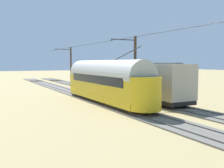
{
  "coord_description": "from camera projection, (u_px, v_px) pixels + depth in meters",
  "views": [
    {
      "loc": [
        13.45,
        27.26,
        4.03
      ],
      "look_at": [
        2.25,
        5.32,
        2.05
      ],
      "focal_mm": 42.21,
      "sensor_mm": 36.0,
      "label": 1
    }
  ],
  "objects": [
    {
      "name": "track_streetcar_siding",
      "position": [
        123.0,
        96.0,
        31.89
      ],
      "size": [
        2.8,
        80.0,
        0.18
      ],
      "color": "#666059",
      "rests_on": "ground"
    },
    {
      "name": "catenary_pole_foreground",
      "position": [
        70.0,
        66.0,
        44.03
      ],
      "size": [
        2.91,
        0.28,
        6.66
      ],
      "color": "#423323",
      "rests_on": "ground"
    },
    {
      "name": "catenary_pole_mid_near",
      "position": [
        134.0,
        68.0,
        26.1
      ],
      "size": [
        2.91,
        0.28,
        6.66
      ],
      "color": "#423323",
      "rests_on": "ground"
    },
    {
      "name": "track_end_bumper",
      "position": [
        96.0,
        87.0,
        39.2
      ],
      "size": [
        1.8,
        0.6,
        0.8
      ],
      "primitive_type": "cube",
      "color": "#B2A519",
      "rests_on": "ground"
    },
    {
      "name": "vintage_streetcar",
      "position": [
        105.0,
        81.0,
        26.13
      ],
      "size": [
        2.65,
        16.45,
        5.16
      ],
      "color": "gold",
      "rests_on": "ground"
    },
    {
      "name": "boxcar_adjacent",
      "position": [
        139.0,
        80.0,
        28.69
      ],
      "size": [
        2.96,
        14.46,
        3.85
      ],
      "color": "#B2A893",
      "rests_on": "ground"
    },
    {
      "name": "ground_plane",
      "position": [
        108.0,
        98.0,
        30.62
      ],
      "size": [
        220.0,
        220.0,
        0.0
      ],
      "primitive_type": "plane",
      "color": "tan"
    },
    {
      "name": "track_adjacent_siding",
      "position": [
        90.0,
        98.0,
        29.9
      ],
      "size": [
        2.8,
        80.0,
        0.18
      ],
      "color": "#666059",
      "rests_on": "ground"
    },
    {
      "name": "overhead_wire_run",
      "position": [
        178.0,
        29.0,
        16.46
      ],
      "size": [
        2.7,
        64.59,
        0.18
      ],
      "color": "black",
      "rests_on": "ground"
    }
  ]
}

